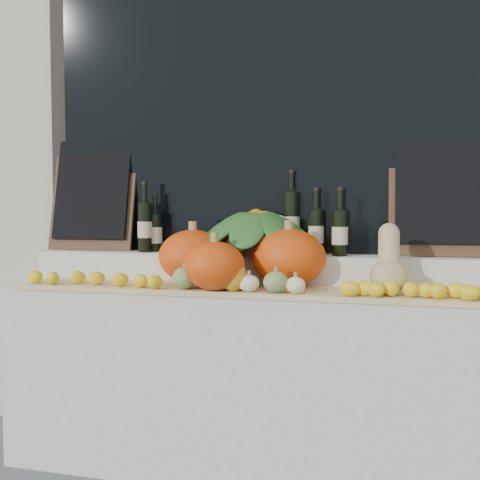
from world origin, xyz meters
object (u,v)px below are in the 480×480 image
(pumpkin_left, at_px, (193,256))
(produce_bowl, at_px, (256,232))
(wine_bottle_tall, at_px, (291,222))
(pumpkin_right, at_px, (289,257))
(butternut_squash, at_px, (389,265))

(pumpkin_left, height_order, produce_bowl, produce_bowl)
(produce_bowl, relative_size, wine_bottle_tall, 1.55)
(pumpkin_right, bearing_deg, pumpkin_left, 179.05)
(produce_bowl, bearing_deg, butternut_squash, -22.54)
(pumpkin_left, relative_size, pumpkin_right, 0.97)
(pumpkin_right, height_order, wine_bottle_tall, wine_bottle_tall)
(butternut_squash, height_order, produce_bowl, produce_bowl)
(pumpkin_left, height_order, pumpkin_right, pumpkin_right)
(pumpkin_right, distance_m, produce_bowl, 0.27)
(pumpkin_left, xyz_separation_m, pumpkin_right, (0.47, -0.01, 0.00))
(pumpkin_right, bearing_deg, wine_bottle_tall, 95.96)
(pumpkin_right, relative_size, produce_bowl, 0.53)
(pumpkin_left, bearing_deg, produce_bowl, 26.88)
(pumpkin_right, height_order, butternut_squash, butternut_squash)
(pumpkin_right, xyz_separation_m, butternut_squash, (0.45, -0.11, -0.01))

